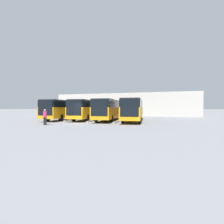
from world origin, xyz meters
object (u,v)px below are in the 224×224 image
bus_2 (89,109)px  pedestrian (45,116)px  bus_3 (66,109)px  bus_0 (133,109)px  bus_1 (110,109)px

bus_2 → pedestrian: bearing=79.0°
bus_2 → bus_3: size_ratio=1.00×
bus_0 → bus_3: size_ratio=1.00×
bus_3 → pedestrian: (-3.00, 9.17, -0.79)m
bus_2 → pedestrian: bus_2 is taller
bus_0 → bus_3: same height
bus_0 → pedestrian: size_ratio=7.02×
bus_2 → pedestrian: size_ratio=7.02×
bus_2 → bus_1: bearing=164.8°
bus_3 → bus_0: bearing=172.9°
bus_0 → bus_3: (11.53, -0.19, 0.00)m
bus_0 → pedestrian: 12.41m
pedestrian → bus_3: bearing=121.3°
bus_0 → bus_1: same height
bus_3 → pedestrian: bearing=101.9°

